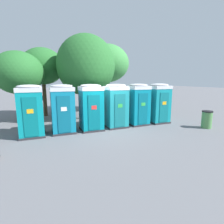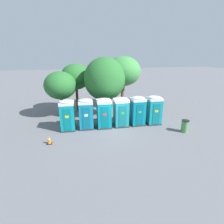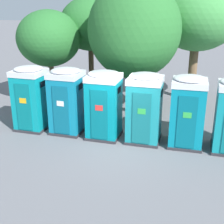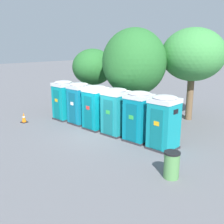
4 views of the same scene
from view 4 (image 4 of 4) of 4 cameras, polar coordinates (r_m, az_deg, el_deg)
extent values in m
plane|color=slate|center=(14.65, -2.33, -4.48)|extent=(120.00, 120.00, 0.00)
cube|color=#2D2D33|center=(17.59, -10.23, -1.34)|extent=(1.24, 1.26, 0.10)
cube|color=#0B8E97|center=(17.33, -10.38, 2.17)|extent=(1.18, 1.20, 2.10)
cube|color=#086F75|center=(17.02, -11.96, 1.61)|extent=(0.62, 0.07, 1.85)
cube|color=yellow|center=(16.96, -12.06, 2.51)|extent=(0.28, 0.02, 0.20)
cube|color=black|center=(16.74, -9.34, 4.36)|extent=(0.05, 0.36, 0.20)
cube|color=silver|center=(17.14, -10.55, 5.93)|extent=(1.22, 1.24, 0.20)
ellipsoid|color=silver|center=(17.12, -10.58, 6.43)|extent=(1.16, 1.18, 0.18)
cube|color=#2D2D33|center=(16.48, -6.90, -2.26)|extent=(1.27, 1.27, 0.10)
cube|color=#0E7A9D|center=(16.21, -7.02, 1.47)|extent=(1.21, 1.21, 2.10)
cube|color=#0B5F7A|center=(15.88, -8.64, 0.86)|extent=(0.62, 0.07, 1.85)
cube|color=white|center=(15.81, -8.73, 1.83)|extent=(0.28, 0.03, 0.20)
cube|color=black|center=(15.63, -5.75, 3.78)|extent=(0.05, 0.36, 0.20)
cube|color=silver|center=(16.00, -7.14, 5.49)|extent=(1.24, 1.25, 0.20)
ellipsoid|color=silver|center=(15.98, -7.16, 6.02)|extent=(1.18, 1.19, 0.18)
cube|color=#2D2D33|center=(15.35, -3.51, -3.43)|extent=(1.26, 1.26, 0.10)
cube|color=#078697|center=(15.06, -3.57, 0.57)|extent=(1.20, 1.20, 2.10)
cube|color=#076976|center=(14.69, -5.23, -0.11)|extent=(0.63, 0.06, 1.85)
cube|color=red|center=(14.62, -5.31, 0.92)|extent=(0.28, 0.02, 0.20)
cube|color=black|center=(14.49, -2.04, 3.02)|extent=(0.04, 0.36, 0.20)
cube|color=silver|center=(14.83, -3.64, 4.89)|extent=(1.23, 1.23, 0.20)
ellipsoid|color=silver|center=(14.80, -3.65, 5.46)|extent=(1.17, 1.17, 0.18)
cube|color=#2D2D33|center=(14.38, 0.77, -4.63)|extent=(1.27, 1.25, 0.10)
cube|color=teal|center=(14.06, 0.78, -0.39)|extent=(1.21, 1.19, 2.10)
cube|color=#136E75|center=(13.67, -0.86, -1.14)|extent=(0.64, 0.06, 1.85)
cube|color=green|center=(13.58, -0.92, -0.04)|extent=(0.28, 0.02, 0.20)
cube|color=black|center=(13.51, 2.66, 2.20)|extent=(0.04, 0.36, 0.20)
cube|color=silver|center=(13.82, 0.80, 4.24)|extent=(1.25, 1.23, 0.20)
ellipsoid|color=silver|center=(13.79, 0.80, 4.85)|extent=(1.19, 1.17, 0.18)
cube|color=#2D2D33|center=(13.50, 5.64, -5.98)|extent=(1.22, 1.23, 0.10)
cube|color=#097D96|center=(13.16, 5.75, -1.48)|extent=(1.16, 1.17, 2.10)
cube|color=#076275|center=(12.73, 4.19, -2.34)|extent=(0.63, 0.05, 1.85)
cube|color=green|center=(12.64, 4.16, -1.16)|extent=(0.28, 0.02, 0.20)
cube|color=black|center=(12.66, 7.96, 1.26)|extent=(0.03, 0.36, 0.20)
cube|color=silver|center=(12.90, 5.88, 3.45)|extent=(1.20, 1.20, 0.20)
ellipsoid|color=silver|center=(12.87, 5.90, 4.11)|extent=(1.14, 1.15, 0.18)
cube|color=#2D2D33|center=(12.66, 10.94, -7.56)|extent=(1.29, 1.27, 0.10)
cube|color=teal|center=(12.30, 11.18, -2.80)|extent=(1.22, 1.21, 2.10)
cube|color=#0E6D76|center=(11.86, 9.62, -3.76)|extent=(0.64, 0.07, 1.85)
cube|color=yellow|center=(11.76, 9.63, -2.50)|extent=(0.28, 0.02, 0.20)
cube|color=black|center=(11.82, 13.75, 0.06)|extent=(0.05, 0.36, 0.20)
cube|color=silver|center=(12.02, 11.44, 2.46)|extent=(1.26, 1.24, 0.20)
ellipsoid|color=silver|center=(11.99, 11.47, 3.16)|extent=(1.20, 1.18, 0.18)
cylinder|color=brown|center=(17.60, 16.61, 3.60)|extent=(0.42, 0.42, 3.27)
ellipsoid|color=#3D8C42|center=(17.35, 17.21, 11.85)|extent=(3.91, 3.91, 3.27)
cylinder|color=brown|center=(19.85, -4.08, 4.11)|extent=(0.30, 0.30, 2.46)
ellipsoid|color=#286B2D|center=(19.61, -4.18, 9.76)|extent=(3.02, 3.02, 2.64)
cylinder|color=#4C3826|center=(20.10, 2.56, 5.06)|extent=(0.28, 0.28, 3.01)
ellipsoid|color=#286B2D|center=(19.87, 2.63, 11.46)|extent=(3.09, 3.09, 2.68)
cylinder|color=brown|center=(16.74, 4.70, 2.44)|extent=(0.29, 0.29, 2.59)
ellipsoid|color=#286B2D|center=(16.42, 4.87, 10.76)|extent=(3.95, 3.95, 4.12)
cylinder|color=#518C4C|center=(9.92, 12.83, -11.33)|extent=(0.56, 0.56, 0.95)
cylinder|color=black|center=(9.71, 12.99, -8.65)|extent=(0.60, 0.60, 0.06)
cube|color=black|center=(17.45, -18.57, -2.09)|extent=(0.36, 0.36, 0.04)
cone|color=orange|center=(17.36, -18.65, -1.08)|extent=(0.28, 0.28, 0.60)
cylinder|color=white|center=(17.36, -18.65, -0.98)|extent=(0.17, 0.17, 0.07)
camera|label=1|loc=(13.38, -42.80, 2.05)|focal=28.00mm
camera|label=2|loc=(13.21, -66.00, 12.16)|focal=28.00mm
camera|label=3|loc=(7.50, -51.35, 11.32)|focal=50.00mm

